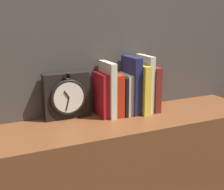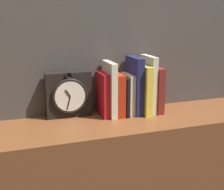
{
  "view_description": "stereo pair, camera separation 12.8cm",
  "coord_description": "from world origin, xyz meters",
  "px_view_note": "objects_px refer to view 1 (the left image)",
  "views": [
    {
      "loc": [
        -0.52,
        -1.12,
        1.28
      ],
      "look_at": [
        0.0,
        0.0,
        0.94
      ],
      "focal_mm": 50.0,
      "sensor_mm": 36.0,
      "label": 1
    },
    {
      "loc": [
        -0.4,
        -1.17,
        1.28
      ],
      "look_at": [
        0.0,
        0.0,
        0.94
      ],
      "focal_mm": 50.0,
      "sensor_mm": 36.0,
      "label": 2
    }
  ],
  "objects_px": {
    "book_slot0_red": "(101,95)",
    "book_slot5_navy": "(131,85)",
    "book_slot4_cream": "(125,93)",
    "book_slot1_cream": "(108,89)",
    "book_slot3_black": "(121,95)",
    "clock": "(67,96)",
    "book_slot2_red": "(114,94)",
    "book_slot6_yellow": "(139,88)",
    "book_slot7_cream": "(145,83)",
    "book_slot8_maroon": "(151,88)"
  },
  "relations": [
    {
      "from": "book_slot8_maroon",
      "to": "book_slot4_cream",
      "type": "bearing_deg",
      "value": 176.42
    },
    {
      "from": "book_slot2_red",
      "to": "book_slot6_yellow",
      "type": "height_order",
      "value": "book_slot6_yellow"
    },
    {
      "from": "clock",
      "to": "book_slot4_cream",
      "type": "xyz_separation_m",
      "value": [
        0.26,
        -0.03,
        -0.01
      ]
    },
    {
      "from": "clock",
      "to": "book_slot7_cream",
      "type": "bearing_deg",
      "value": -6.35
    },
    {
      "from": "clock",
      "to": "book_slot2_red",
      "type": "xyz_separation_m",
      "value": [
        0.21,
        -0.04,
        -0.01
      ]
    },
    {
      "from": "book_slot0_red",
      "to": "book_slot3_black",
      "type": "xyz_separation_m",
      "value": [
        0.09,
        -0.01,
        -0.01
      ]
    },
    {
      "from": "clock",
      "to": "book_slot3_black",
      "type": "xyz_separation_m",
      "value": [
        0.24,
        -0.04,
        -0.01
      ]
    },
    {
      "from": "book_slot5_navy",
      "to": "book_slot8_maroon",
      "type": "xyz_separation_m",
      "value": [
        0.1,
        -0.0,
        -0.02
      ]
    },
    {
      "from": "book_slot8_maroon",
      "to": "book_slot6_yellow",
      "type": "bearing_deg",
      "value": -174.59
    },
    {
      "from": "book_slot2_red",
      "to": "book_slot8_maroon",
      "type": "xyz_separation_m",
      "value": [
        0.18,
        -0.0,
        0.01
      ]
    },
    {
      "from": "book_slot0_red",
      "to": "book_slot8_maroon",
      "type": "relative_size",
      "value": 0.93
    },
    {
      "from": "clock",
      "to": "book_slot5_navy",
      "type": "distance_m",
      "value": 0.3
    },
    {
      "from": "book_slot6_yellow",
      "to": "book_slot8_maroon",
      "type": "bearing_deg",
      "value": 5.41
    },
    {
      "from": "book_slot2_red",
      "to": "book_slot3_black",
      "type": "xyz_separation_m",
      "value": [
        0.03,
        -0.0,
        -0.01
      ]
    },
    {
      "from": "book_slot0_red",
      "to": "book_slot5_navy",
      "type": "bearing_deg",
      "value": -2.81
    },
    {
      "from": "book_slot7_cream",
      "to": "book_slot3_black",
      "type": "bearing_deg",
      "value": 179.78
    },
    {
      "from": "book_slot1_cream",
      "to": "book_slot4_cream",
      "type": "distance_m",
      "value": 0.09
    },
    {
      "from": "book_slot5_navy",
      "to": "book_slot7_cream",
      "type": "xyz_separation_m",
      "value": [
        0.07,
        0.0,
        0.0
      ]
    },
    {
      "from": "book_slot3_black",
      "to": "book_slot8_maroon",
      "type": "height_order",
      "value": "book_slot8_maroon"
    },
    {
      "from": "book_slot0_red",
      "to": "book_slot5_navy",
      "type": "distance_m",
      "value": 0.15
    },
    {
      "from": "clock",
      "to": "book_slot7_cream",
      "type": "distance_m",
      "value": 0.36
    },
    {
      "from": "book_slot4_cream",
      "to": "book_slot6_yellow",
      "type": "relative_size",
      "value": 0.82
    },
    {
      "from": "book_slot2_red",
      "to": "book_slot1_cream",
      "type": "bearing_deg",
      "value": -177.56
    },
    {
      "from": "book_slot2_red",
      "to": "book_slot5_navy",
      "type": "relative_size",
      "value": 0.73
    },
    {
      "from": "book_slot7_cream",
      "to": "book_slot8_maroon",
      "type": "xyz_separation_m",
      "value": [
        0.03,
        -0.0,
        -0.03
      ]
    },
    {
      "from": "book_slot4_cream",
      "to": "book_slot5_navy",
      "type": "xyz_separation_m",
      "value": [
        0.03,
        -0.01,
        0.04
      ]
    },
    {
      "from": "clock",
      "to": "book_slot5_navy",
      "type": "height_order",
      "value": "book_slot5_navy"
    },
    {
      "from": "book_slot1_cream",
      "to": "book_slot6_yellow",
      "type": "xyz_separation_m",
      "value": [
        0.15,
        -0.01,
        -0.01
      ]
    },
    {
      "from": "book_slot5_navy",
      "to": "book_slot3_black",
      "type": "bearing_deg",
      "value": 179.2
    },
    {
      "from": "book_slot1_cream",
      "to": "book_slot5_navy",
      "type": "bearing_deg",
      "value": -0.2
    },
    {
      "from": "book_slot2_red",
      "to": "book_slot4_cream",
      "type": "distance_m",
      "value": 0.05
    },
    {
      "from": "book_slot4_cream",
      "to": "book_slot8_maroon",
      "type": "xyz_separation_m",
      "value": [
        0.13,
        -0.01,
        0.01
      ]
    },
    {
      "from": "book_slot0_red",
      "to": "book_slot2_red",
      "type": "xyz_separation_m",
      "value": [
        0.06,
        -0.01,
        -0.0
      ]
    },
    {
      "from": "book_slot4_cream",
      "to": "book_slot5_navy",
      "type": "distance_m",
      "value": 0.05
    },
    {
      "from": "book_slot0_red",
      "to": "book_slot3_black",
      "type": "bearing_deg",
      "value": -4.0
    },
    {
      "from": "book_slot3_black",
      "to": "book_slot5_navy",
      "type": "distance_m",
      "value": 0.07
    },
    {
      "from": "book_slot3_black",
      "to": "book_slot6_yellow",
      "type": "xyz_separation_m",
      "value": [
        0.09,
        -0.01,
        0.02
      ]
    },
    {
      "from": "book_slot6_yellow",
      "to": "book_slot8_maroon",
      "type": "distance_m",
      "value": 0.06
    },
    {
      "from": "book_slot4_cream",
      "to": "book_slot7_cream",
      "type": "height_order",
      "value": "book_slot7_cream"
    },
    {
      "from": "clock",
      "to": "book_slot6_yellow",
      "type": "bearing_deg",
      "value": -8.51
    },
    {
      "from": "clock",
      "to": "book_slot0_red",
      "type": "bearing_deg",
      "value": -12.85
    },
    {
      "from": "book_slot5_navy",
      "to": "book_slot1_cream",
      "type": "bearing_deg",
      "value": 179.8
    },
    {
      "from": "book_slot4_cream",
      "to": "book_slot5_navy",
      "type": "height_order",
      "value": "book_slot5_navy"
    },
    {
      "from": "book_slot0_red",
      "to": "book_slot7_cream",
      "type": "relative_size",
      "value": 0.75
    },
    {
      "from": "book_slot1_cream",
      "to": "book_slot8_maroon",
      "type": "distance_m",
      "value": 0.22
    },
    {
      "from": "book_slot5_navy",
      "to": "book_slot7_cream",
      "type": "distance_m",
      "value": 0.07
    },
    {
      "from": "clock",
      "to": "book_slot0_red",
      "type": "xyz_separation_m",
      "value": [
        0.15,
        -0.03,
        -0.0
      ]
    },
    {
      "from": "book_slot8_maroon",
      "to": "book_slot3_black",
      "type": "bearing_deg",
      "value": 178.76
    },
    {
      "from": "book_slot1_cream",
      "to": "book_slot3_black",
      "type": "height_order",
      "value": "book_slot1_cream"
    },
    {
      "from": "clock",
      "to": "book_slot6_yellow",
      "type": "height_order",
      "value": "book_slot6_yellow"
    }
  ]
}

